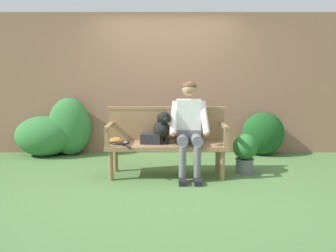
% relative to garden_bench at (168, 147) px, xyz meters
% --- Properties ---
extents(ground_plane, '(40.00, 40.00, 0.00)m').
position_rel_garden_bench_xyz_m(ground_plane, '(0.00, 0.00, -0.41)').
color(ground_plane, '#4C753D').
extents(brick_garden_fence, '(8.00, 0.30, 2.51)m').
position_rel_garden_bench_xyz_m(brick_garden_fence, '(0.00, 1.55, 0.84)').
color(brick_garden_fence, '#936651').
rests_on(brick_garden_fence, ground).
extents(hedge_bush_mid_right, '(0.76, 0.51, 0.77)m').
position_rel_garden_bench_xyz_m(hedge_bush_mid_right, '(1.72, 1.22, -0.03)').
color(hedge_bush_mid_right, '#194C1E').
rests_on(hedge_bush_mid_right, ground).
extents(hedge_bush_far_left, '(1.02, 0.73, 0.71)m').
position_rel_garden_bench_xyz_m(hedge_bush_far_left, '(-2.17, 1.17, -0.06)').
color(hedge_bush_far_left, '#337538').
rests_on(hedge_bush_far_left, ground).
extents(hedge_bush_mid_left, '(0.75, 0.49, 1.03)m').
position_rel_garden_bench_xyz_m(hedge_bush_mid_left, '(-1.73, 1.22, 0.10)').
color(hedge_bush_mid_left, '#337538').
rests_on(hedge_bush_mid_left, ground).
extents(garden_bench, '(1.69, 0.54, 0.47)m').
position_rel_garden_bench_xyz_m(garden_bench, '(0.00, 0.00, 0.00)').
color(garden_bench, '#93704C').
rests_on(garden_bench, ground).
extents(bench_backrest, '(1.73, 0.06, 0.50)m').
position_rel_garden_bench_xyz_m(bench_backrest, '(0.00, 0.24, 0.31)').
color(bench_backrest, '#93704C').
rests_on(bench_backrest, garden_bench).
extents(bench_armrest_left_end, '(0.06, 0.54, 0.28)m').
position_rel_garden_bench_xyz_m(bench_armrest_left_end, '(-0.81, -0.09, 0.26)').
color(bench_armrest_left_end, '#93704C').
rests_on(bench_armrest_left_end, garden_bench).
extents(bench_armrest_right_end, '(0.06, 0.54, 0.28)m').
position_rel_garden_bench_xyz_m(bench_armrest_right_end, '(0.81, -0.09, 0.26)').
color(bench_armrest_right_end, '#93704C').
rests_on(bench_armrest_right_end, garden_bench).
extents(person_seated, '(0.56, 0.67, 1.34)m').
position_rel_garden_bench_xyz_m(person_seated, '(0.32, -0.02, 0.33)').
color(person_seated, black).
rests_on(person_seated, ground).
extents(dog_on_bench, '(0.30, 0.47, 0.47)m').
position_rel_garden_bench_xyz_m(dog_on_bench, '(-0.06, -0.00, 0.30)').
color(dog_on_bench, black).
rests_on(dog_on_bench, garden_bench).
extents(tennis_racket, '(0.40, 0.57, 0.03)m').
position_rel_garden_bench_xyz_m(tennis_racket, '(-0.66, -0.00, 0.07)').
color(tennis_racket, black).
rests_on(tennis_racket, garden_bench).
extents(baseball_glove, '(0.23, 0.18, 0.09)m').
position_rel_garden_bench_xyz_m(baseball_glove, '(-0.71, -0.01, 0.11)').
color(baseball_glove, '#9E6B2D').
rests_on(baseball_glove, garden_bench).
extents(sports_bag, '(0.30, 0.23, 0.14)m').
position_rel_garden_bench_xyz_m(sports_bag, '(-0.22, 0.00, 0.13)').
color(sports_bag, '#232328').
rests_on(sports_bag, garden_bench).
extents(potted_plant, '(0.36, 0.36, 0.58)m').
position_rel_garden_bench_xyz_m(potted_plant, '(1.15, 0.14, -0.09)').
color(potted_plant, slate).
rests_on(potted_plant, ground).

